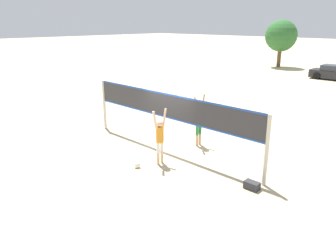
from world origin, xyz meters
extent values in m
plane|color=#C6B28C|center=(0.00, 0.00, 0.00)|extent=(200.00, 200.00, 0.00)
cylinder|color=beige|center=(-4.28, 0.00, 1.19)|extent=(0.13, 0.13, 2.37)
cylinder|color=beige|center=(4.28, 0.00, 1.19)|extent=(0.13, 0.13, 2.37)
cube|color=#2D2D33|center=(0.00, 0.00, 1.88)|extent=(8.44, 0.02, 0.99)
cube|color=#1E4CB2|center=(0.00, 0.00, 2.34)|extent=(8.44, 0.03, 0.06)
cube|color=#1E4CB2|center=(0.00, 0.00, 1.41)|extent=(8.44, 0.03, 0.06)
cylinder|color=beige|center=(0.67, -1.23, 0.23)|extent=(0.11, 0.11, 0.46)
cylinder|color=white|center=(0.67, -1.23, 0.65)|extent=(0.12, 0.12, 0.38)
cylinder|color=beige|center=(0.67, -1.03, 0.23)|extent=(0.11, 0.11, 0.46)
cylinder|color=white|center=(0.67, -1.03, 0.65)|extent=(0.12, 0.12, 0.38)
cylinder|color=orange|center=(0.67, -1.13, 1.14)|extent=(0.28, 0.28, 0.60)
sphere|color=beige|center=(0.67, -1.13, 1.56)|extent=(0.23, 0.23, 0.23)
cylinder|color=beige|center=(0.67, -1.37, 1.74)|extent=(0.08, 0.22, 0.67)
cylinder|color=beige|center=(0.67, -0.89, 1.74)|extent=(0.08, 0.22, 0.67)
cylinder|color=tan|center=(0.52, 1.43, 0.24)|extent=(0.11, 0.11, 0.49)
cylinder|color=#267F3F|center=(0.52, 1.43, 0.69)|extent=(0.12, 0.12, 0.40)
cylinder|color=tan|center=(0.52, 1.23, 0.24)|extent=(0.11, 0.11, 0.49)
cylinder|color=#267F3F|center=(0.52, 1.23, 0.69)|extent=(0.12, 0.12, 0.40)
cylinder|color=orange|center=(0.52, 1.33, 1.20)|extent=(0.28, 0.28, 0.63)
sphere|color=tan|center=(0.52, 1.33, 1.64)|extent=(0.24, 0.24, 0.24)
cylinder|color=tan|center=(0.52, 1.57, 1.83)|extent=(0.08, 0.22, 0.70)
cylinder|color=tan|center=(0.52, 1.08, 1.83)|extent=(0.08, 0.22, 0.70)
sphere|color=silver|center=(0.34, -1.95, 0.11)|extent=(0.22, 0.22, 0.22)
cube|color=#2D2D33|center=(4.13, -0.50, 0.12)|extent=(0.47, 0.29, 0.25)
cube|color=#232328|center=(-0.84, 22.77, 0.48)|extent=(4.12, 1.83, 0.71)
cube|color=#2D333D|center=(-1.05, 22.77, 1.07)|extent=(1.87, 1.66, 0.47)
cylinder|color=black|center=(-2.13, 23.60, 0.32)|extent=(0.64, 0.23, 0.64)
cylinder|color=black|center=(-2.10, 21.91, 0.32)|extent=(0.64, 0.23, 0.64)
cylinder|color=brown|center=(-8.48, 27.40, 1.28)|extent=(0.43, 0.43, 2.57)
sphere|color=#2D662D|center=(-8.48, 27.40, 3.54)|extent=(3.53, 3.53, 3.53)
camera|label=1|loc=(8.63, -9.02, 5.07)|focal=35.00mm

